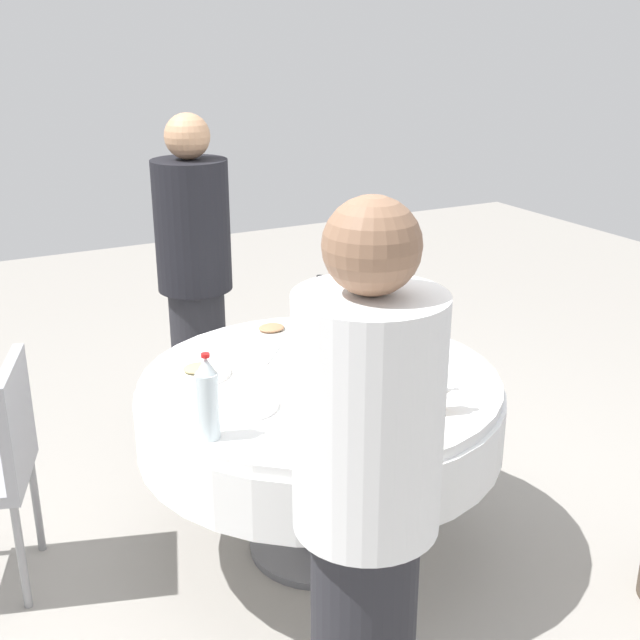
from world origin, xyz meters
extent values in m
plane|color=gray|center=(0.00, 0.00, 0.00)|extent=(10.00, 10.00, 0.00)
cylinder|color=white|center=(0.00, 0.00, 0.72)|extent=(1.33, 1.33, 0.04)
cylinder|color=white|center=(0.00, 0.00, 0.59)|extent=(1.36, 1.36, 0.22)
cylinder|color=slate|center=(0.00, 0.00, 0.24)|extent=(0.14, 0.14, 0.48)
cylinder|color=slate|center=(0.00, 0.00, 0.01)|extent=(0.56, 0.56, 0.03)
cylinder|color=#8C5619|center=(-0.06, 0.05, 0.86)|extent=(0.07, 0.07, 0.24)
cone|color=#8C5619|center=(-0.06, 0.05, 1.02)|extent=(0.06, 0.06, 0.09)
cylinder|color=black|center=(-0.06, 0.05, 1.08)|extent=(0.03, 0.03, 0.01)
cylinder|color=silver|center=(-0.52, -0.25, 0.85)|extent=(0.07, 0.07, 0.22)
cone|color=silver|center=(-0.52, -0.25, 0.99)|extent=(0.06, 0.06, 0.05)
cylinder|color=red|center=(-0.52, -0.25, 1.02)|extent=(0.03, 0.03, 0.01)
cylinder|color=#8C5619|center=(0.22, -0.27, 0.84)|extent=(0.06, 0.06, 0.20)
cone|color=#8C5619|center=(0.22, -0.27, 0.98)|extent=(0.05, 0.05, 0.08)
cylinder|color=gold|center=(0.22, -0.27, 1.02)|extent=(0.02, 0.02, 0.01)
cylinder|color=#2D6B38|center=(0.19, 0.37, 0.84)|extent=(0.06, 0.06, 0.20)
cone|color=#2D6B38|center=(0.19, 0.37, 0.96)|extent=(0.05, 0.05, 0.05)
cylinder|color=black|center=(0.19, 0.37, 1.00)|extent=(0.03, 0.03, 0.01)
cylinder|color=#8C5619|center=(0.19, -0.44, 0.84)|extent=(0.07, 0.07, 0.19)
cone|color=#8C5619|center=(0.19, -0.44, 0.96)|extent=(0.06, 0.06, 0.07)
cylinder|color=black|center=(0.19, -0.44, 1.00)|extent=(0.03, 0.03, 0.01)
cylinder|color=silver|center=(-0.09, -0.04, 0.86)|extent=(0.06, 0.06, 0.23)
cone|color=silver|center=(-0.09, -0.04, 1.01)|extent=(0.05, 0.05, 0.07)
cylinder|color=silver|center=(-0.09, -0.04, 1.05)|extent=(0.03, 0.03, 0.01)
cylinder|color=white|center=(0.33, -0.17, 0.74)|extent=(0.06, 0.06, 0.00)
cylinder|color=white|center=(0.33, -0.17, 0.78)|extent=(0.01, 0.01, 0.06)
cylinder|color=white|center=(0.33, -0.17, 0.84)|extent=(0.06, 0.06, 0.06)
cylinder|color=white|center=(0.17, -0.08, 0.74)|extent=(0.06, 0.06, 0.00)
cylinder|color=white|center=(0.17, -0.08, 0.79)|extent=(0.01, 0.01, 0.08)
cylinder|color=white|center=(0.17, -0.08, 0.86)|extent=(0.07, 0.07, 0.06)
cylinder|color=gold|center=(0.17, -0.08, 0.84)|extent=(0.06, 0.06, 0.03)
cylinder|color=white|center=(0.06, 0.11, 0.74)|extent=(0.06, 0.06, 0.00)
cylinder|color=white|center=(0.06, 0.11, 0.78)|extent=(0.01, 0.01, 0.08)
cylinder|color=white|center=(0.06, 0.11, 0.85)|extent=(0.06, 0.06, 0.06)
cylinder|color=white|center=(0.05, 0.00, 0.74)|extent=(0.06, 0.06, 0.00)
cylinder|color=white|center=(0.05, 0.00, 0.78)|extent=(0.01, 0.01, 0.08)
cylinder|color=white|center=(0.05, 0.00, 0.85)|extent=(0.07, 0.07, 0.06)
cylinder|color=gold|center=(0.05, 0.00, 0.83)|extent=(0.06, 0.06, 0.03)
cylinder|color=white|center=(-0.18, -0.46, 0.74)|extent=(0.06, 0.06, 0.00)
cylinder|color=white|center=(-0.18, -0.46, 0.78)|extent=(0.01, 0.01, 0.07)
cylinder|color=white|center=(-0.18, -0.46, 0.85)|extent=(0.06, 0.06, 0.07)
cylinder|color=white|center=(-0.34, -0.11, 0.75)|extent=(0.23, 0.23, 0.02)
cylinder|color=white|center=(0.36, 0.14, 0.75)|extent=(0.24, 0.24, 0.02)
ellipsoid|color=#8C9E59|center=(0.36, 0.14, 0.77)|extent=(0.11, 0.10, 0.02)
cylinder|color=white|center=(0.03, 0.49, 0.75)|extent=(0.25, 0.25, 0.02)
ellipsoid|color=tan|center=(0.03, 0.49, 0.77)|extent=(0.11, 0.10, 0.02)
cylinder|color=white|center=(-0.39, 0.23, 0.75)|extent=(0.24, 0.24, 0.02)
ellipsoid|color=tan|center=(-0.39, 0.23, 0.77)|extent=(0.11, 0.10, 0.02)
cube|color=silver|center=(-0.08, -0.33, 0.74)|extent=(0.18, 0.04, 0.00)
cube|color=silver|center=(-0.08, 0.26, 0.74)|extent=(0.13, 0.15, 0.00)
cylinder|color=white|center=(-0.42, -1.04, 1.15)|extent=(0.34, 0.34, 0.56)
sphere|color=#8C664C|center=(-0.42, -1.04, 1.53)|extent=(0.21, 0.21, 0.21)
cylinder|color=#26262B|center=(-0.13, 0.99, 0.41)|extent=(0.26, 0.26, 0.82)
cylinder|color=black|center=(-0.13, 0.99, 1.12)|extent=(0.34, 0.34, 0.59)
sphere|color=tan|center=(-0.13, 0.99, 1.51)|extent=(0.20, 0.20, 0.20)
cube|color=#99999E|center=(-1.03, 0.33, 0.66)|extent=(0.16, 0.39, 0.42)
cylinder|color=gray|center=(-0.99, 0.49, 0.21)|extent=(0.03, 0.03, 0.43)
cylinder|color=gray|center=(-1.09, 0.17, 0.21)|extent=(0.03, 0.03, 0.43)
camera|label=1|loc=(-1.26, -2.40, 1.95)|focal=45.07mm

